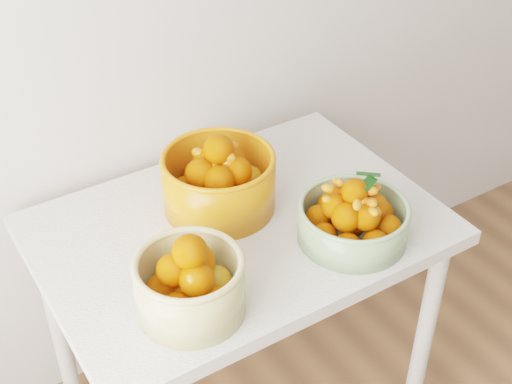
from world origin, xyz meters
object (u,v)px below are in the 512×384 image
Objects in this scene: table at (239,252)px; bowl_cream at (190,284)px; bowl_green at (353,218)px; bowl_orange at (219,181)px.

table is 3.55× the size of bowl_cream.
bowl_green is 0.36m from bowl_orange.
bowl_orange is (-0.21, 0.28, 0.02)m from bowl_green.
bowl_orange is at bearing 93.28° from table.
table is 3.23× the size of bowl_green.
bowl_green is 0.85× the size of bowl_orange.
bowl_cream reaches higher than bowl_green.
bowl_cream is 0.77× the size of bowl_orange.
bowl_green is at bearing -43.03° from table.
bowl_cream is at bearing -140.11° from table.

